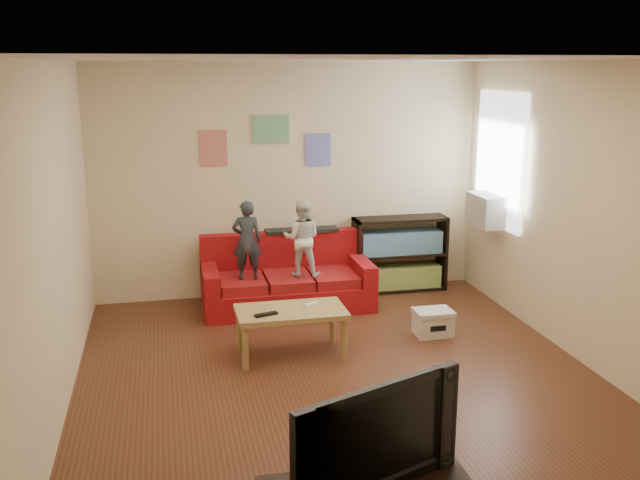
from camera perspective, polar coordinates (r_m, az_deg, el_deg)
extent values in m
cube|color=#5A2F1C|center=(6.33, 1.59, -11.03)|extent=(4.50, 5.00, 0.01)
cube|color=white|center=(5.74, 1.78, 14.31)|extent=(4.50, 5.00, 0.01)
cube|color=beige|center=(8.30, -2.55, 4.76)|extent=(4.50, 0.01, 2.70)
cube|color=beige|center=(3.62, 11.48, -7.63)|extent=(4.50, 0.01, 2.70)
cube|color=beige|center=(5.78, -20.54, -0.12)|extent=(0.01, 5.00, 2.70)
cube|color=beige|center=(6.79, 20.47, 1.86)|extent=(0.01, 5.00, 2.70)
cube|color=#A11014|center=(8.03, -2.63, -4.45)|extent=(1.87, 0.84, 0.28)
cube|color=#A11014|center=(8.23, -3.06, -1.10)|extent=(1.87, 0.17, 0.51)
cube|color=#A11014|center=(7.86, -8.79, -3.04)|extent=(0.17, 0.84, 0.23)
cube|color=#A11014|center=(8.13, 3.28, -2.32)|extent=(0.17, 0.84, 0.23)
cube|color=maroon|center=(7.84, -6.25, -3.47)|extent=(0.49, 0.64, 0.11)
cube|color=maroon|center=(7.90, -2.56, -3.25)|extent=(0.49, 0.64, 0.11)
cube|color=maroon|center=(8.00, 1.05, -3.02)|extent=(0.49, 0.64, 0.11)
cube|color=black|center=(8.21, -1.47, 0.79)|extent=(0.84, 0.21, 0.04)
imported|color=#2A2F37|center=(7.68, -5.86, -0.03)|extent=(0.34, 0.24, 0.87)
imported|color=white|center=(7.77, -1.47, 0.14)|extent=(0.48, 0.42, 0.85)
cube|color=tan|center=(6.64, -2.35, -5.77)|extent=(1.01, 0.56, 0.05)
cylinder|color=tan|center=(6.45, -5.99, -8.60)|extent=(0.06, 0.06, 0.40)
cylinder|color=tan|center=(6.60, 1.96, -7.99)|extent=(0.06, 0.06, 0.40)
cylinder|color=tan|center=(6.87, -6.44, -7.18)|extent=(0.06, 0.06, 0.40)
cylinder|color=tan|center=(7.02, 1.03, -6.64)|extent=(0.06, 0.06, 0.40)
cube|color=black|center=(6.48, -4.35, -5.95)|extent=(0.22, 0.11, 0.02)
cube|color=white|center=(6.71, -0.74, -5.18)|extent=(0.15, 0.09, 0.03)
cube|color=black|center=(8.46, 2.89, -1.32)|extent=(0.03, 0.34, 0.90)
cube|color=black|center=(8.80, 9.73, -0.90)|extent=(0.03, 0.34, 0.90)
cube|color=black|center=(8.73, 6.30, -3.84)|extent=(1.12, 0.34, 0.03)
cube|color=black|center=(8.51, 6.45, 1.69)|extent=(1.12, 0.34, 0.03)
cube|color=black|center=(8.61, 6.38, -1.11)|extent=(1.05, 0.34, 0.03)
cube|color=olive|center=(8.69, 6.33, -2.89)|extent=(0.99, 0.28, 0.27)
cube|color=teal|center=(8.58, 6.40, -0.15)|extent=(0.99, 0.28, 0.27)
cube|color=white|center=(8.14, 14.19, 6.24)|extent=(0.04, 1.08, 1.48)
cube|color=#B7B2A3|center=(8.18, 13.21, 2.35)|extent=(0.28, 0.55, 0.35)
cube|color=#D87266|center=(8.12, -8.52, 7.28)|extent=(0.30, 0.01, 0.40)
cube|color=#72B27F|center=(8.18, -3.97, 8.84)|extent=(0.42, 0.01, 0.32)
cube|color=#727FCC|center=(8.30, -0.15, 7.22)|extent=(0.30, 0.01, 0.38)
cube|color=white|center=(7.33, 9.03, -6.70)|extent=(0.36, 0.27, 0.22)
cube|color=white|center=(7.28, 9.07, -5.73)|extent=(0.38, 0.29, 0.05)
cube|color=black|center=(7.20, 9.44, -7.00)|extent=(0.16, 0.00, 0.05)
imported|color=black|center=(3.95, 3.73, -15.05)|extent=(1.05, 0.54, 0.62)
sphere|color=white|center=(7.59, 0.01, -6.23)|extent=(0.11, 0.11, 0.10)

